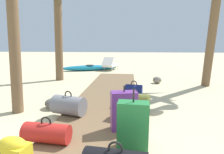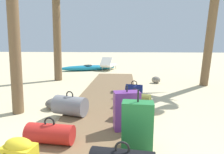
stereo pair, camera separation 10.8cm
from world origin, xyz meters
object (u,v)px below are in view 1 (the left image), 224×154
Objects in this scene: duffel_bag_grey at (69,105)px; duffel_bag_navy at (134,91)px; suitcase_green at (133,126)px; palm_tree_far_left at (59,1)px; kayak at (90,68)px; duffel_bag_red at (47,133)px; lounge_chair at (110,64)px; duffel_bag_olive at (134,100)px; backpack_orange at (127,103)px; suitcase_purple at (124,111)px.

duffel_bag_grey reaches higher than duffel_bag_navy.
duffel_bag_grey is 0.88× the size of suitcase_green.
duffel_bag_navy is 0.59× the size of suitcase_green.
kayak is at bearing 77.02° from palm_tree_far_left.
suitcase_green is 6.69m from palm_tree_far_left.
duffel_bag_grey is 1.04× the size of duffel_bag_red.
duffel_bag_grey is 6.97m from kayak.
lounge_chair reaches higher than duffel_bag_grey.
duffel_bag_olive is 0.87m from duffel_bag_navy.
lounge_chair is (1.81, 3.04, -2.93)m from palm_tree_far_left.
backpack_orange is at bearing 43.02° from duffel_bag_red.
lounge_chair reaches higher than backpack_orange.
duffel_bag_navy reaches higher than duffel_bag_olive.
backpack_orange is at bearing 0.33° from duffel_bag_grey.
kayak is (-2.41, 5.47, -0.10)m from duffel_bag_navy.
kayak is (-1.04, 6.89, -0.12)m from duffel_bag_grey.
lounge_chair is (-1.23, 5.76, 0.07)m from duffel_bag_navy.
lounge_chair is at bearing 88.93° from duffel_bag_grey.
lounge_chair is at bearing 59.25° from palm_tree_far_left.
lounge_chair is (0.13, 7.18, 0.05)m from duffel_bag_grey.
suitcase_green is (-0.05, -1.70, 0.17)m from duffel_bag_olive.
duffel_bag_red is at bearing 177.05° from suitcase_green.
palm_tree_far_left is at bearing 108.04° from duffel_bag_red.
suitcase_green is at bearing -82.11° from lounge_chair.
lounge_chair is (-1.15, 8.33, -0.09)m from suitcase_green.
palm_tree_far_left is at bearing -102.98° from kayak.
lounge_chair is (-1.21, 6.63, 0.08)m from duffel_bag_olive.
duffel_bag_olive is 6.74m from lounge_chair.
palm_tree_far_left reaches higher than kayak.
suitcase_green reaches higher than lounge_chair.
lounge_chair is at bearing 98.41° from backpack_orange.
duffel_bag_navy is at bearing -41.76° from palm_tree_far_left.
duffel_bag_red is 0.84× the size of suitcase_green.
suitcase_purple is 7.80m from lounge_chair.
duffel_bag_red is 8.26m from lounge_chair.
duffel_bag_red is 0.43× the size of lounge_chair.
suitcase_purple is at bearing 25.20° from duffel_bag_red.
suitcase_green is at bearing -41.72° from duffel_bag_grey.
suitcase_green is at bearing -76.69° from suitcase_purple.
backpack_orange is (-0.17, -1.42, 0.11)m from duffel_bag_navy.
suitcase_purple is 0.46× the size of lounge_chair.
suitcase_green is (-0.08, -2.57, 0.17)m from duffel_bag_navy.
duffel_bag_red is (-1.12, -0.53, -0.18)m from suitcase_purple.
backpack_orange is (1.17, 1.09, 0.13)m from duffel_bag_red.
duffel_bag_grey is at bearing -81.41° from kayak.
lounge_chair is (-1.01, 7.74, -0.08)m from suitcase_purple.
backpack_orange is at bearing -105.23° from duffel_bag_olive.
suitcase_green is at bearing -2.95° from duffel_bag_red.
suitcase_green reaches higher than duffel_bag_red.
duffel_bag_grey is at bearing -179.67° from backpack_orange.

